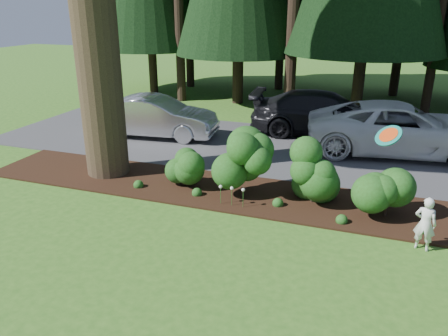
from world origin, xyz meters
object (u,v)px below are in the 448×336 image
Objects in this scene: car_silver_wagon at (156,117)px; car_white_suv at (400,128)px; child at (425,224)px; frisbee at (388,135)px; car_dark_suv at (326,114)px.

car_white_suv is (8.82, 1.00, 0.09)m from car_silver_wagon.
frisbee is at bearing 12.16° from child.
car_white_suv is at bearing -73.31° from child.
car_dark_suv is at bearing 54.08° from car_white_suv.
car_white_suv is at bearing -123.44° from car_dark_suv.
car_silver_wagon is 0.82× the size of car_dark_suv.
car_silver_wagon is at bearing 105.90° from car_dark_suv.
child is at bearing -127.88° from car_silver_wagon.
child is (3.06, -8.00, -0.27)m from car_dark_suv.
car_dark_suv is 9.52× the size of frisbee.
car_silver_wagon is 0.76× the size of car_white_suv.
car_silver_wagon is 8.87m from car_white_suv.
car_silver_wagon is at bearing -17.78° from child.
car_silver_wagon is 6.59m from car_dark_suv.
car_silver_wagon is 7.76× the size of frisbee.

